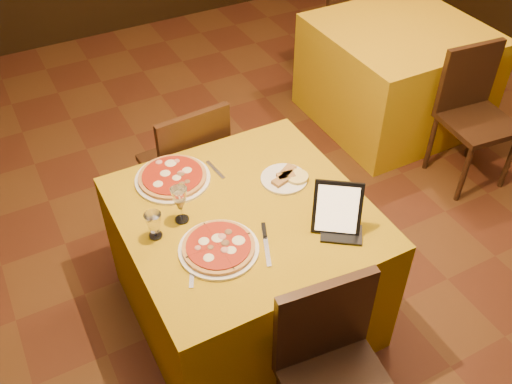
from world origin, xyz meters
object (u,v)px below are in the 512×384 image
pizza_far (173,178)px  tablet (337,208)px  chair_main_far (183,164)px  pizza_near (219,248)px  wine_glass (180,205)px  chair_side_far (333,21)px  side_table (395,75)px  chair_side_near (478,122)px  main_table (245,264)px  water_glass (154,226)px

pizza_far → tablet: bearing=-51.2°
chair_main_far → pizza_far: bearing=60.5°
pizza_far → tablet: 0.83m
pizza_near → wine_glass: wine_glass is taller
chair_side_far → tablet: tablet is taller
side_table → pizza_far: size_ratio=2.99×
chair_main_far → pizza_near: bearing=73.6°
chair_main_far → tablet: bearing=101.6°
chair_side_near → pizza_near: size_ratio=2.62×
main_table → chair_main_far: (0.00, 0.80, 0.08)m
main_table → pizza_far: 0.57m
chair_side_near → water_glass: (-2.26, -0.26, 0.36)m
main_table → chair_side_near: bearing=9.3°
chair_main_far → chair_side_near: 1.91m
pizza_far → tablet: size_ratio=1.51×
chair_main_far → pizza_near: (-0.21, -0.97, 0.31)m
main_table → chair_main_far: size_ratio=1.21×
main_table → side_table: (1.84, 1.13, 0.00)m
side_table → chair_side_far: chair_side_far is taller
pizza_near → chair_side_far: bearing=46.2°
chair_side_far → tablet: size_ratio=3.73×
chair_side_near → pizza_far: (-2.05, 0.06, 0.31)m
pizza_near → chair_side_near: bearing=12.8°
wine_glass → main_table: bearing=-15.9°
water_glass → chair_side_near: bearing=6.6°
chair_side_far → pizza_near: bearing=46.0°
wine_glass → water_glass: wine_glass is taller
main_table → side_table: bearing=31.6°
side_table → water_glass: 2.54m
pizza_far → wine_glass: wine_glass is taller
pizza_near → wine_glass: (-0.07, 0.25, 0.08)m
chair_side_near → chair_side_far: bearing=95.7°
chair_main_far → tablet: (0.31, -1.08, 0.41)m
water_glass → pizza_near: bearing=-44.8°
chair_side_far → wine_glass: (-2.12, -1.89, 0.39)m
chair_side_near → tablet: size_ratio=3.73×
chair_side_near → pizza_far: 2.07m
main_table → chair_side_far: bearing=47.0°
wine_glass → chair_side_far: bearing=41.8°
chair_side_far → pizza_far: size_ratio=2.48×
chair_main_far → pizza_far: chair_main_far is taller
chair_main_far → chair_side_near: size_ratio=1.00×
side_table → water_glass: water_glass is taller
pizza_far → side_table: bearing=20.7°
side_table → main_table: bearing=-148.4°
side_table → pizza_near: bearing=-147.7°
main_table → tablet: tablet is taller
main_table → chair_main_far: bearing=90.0°
side_table → chair_side_near: bearing=-90.0°
side_table → chair_side_far: (0.00, 0.84, 0.08)m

